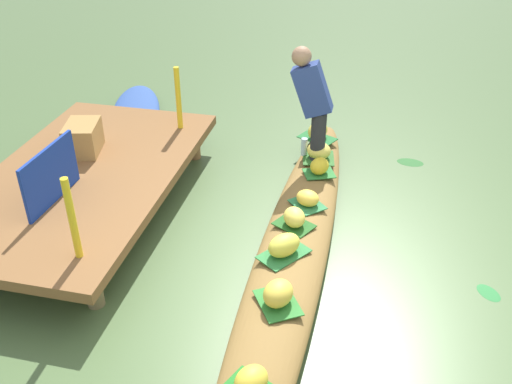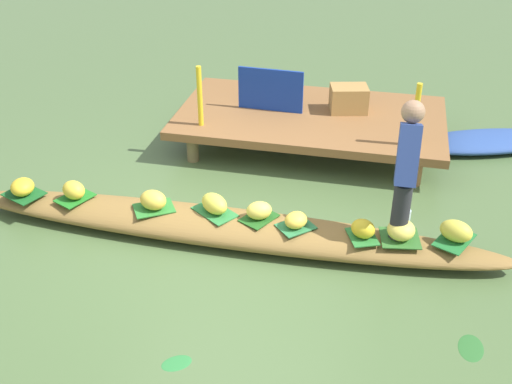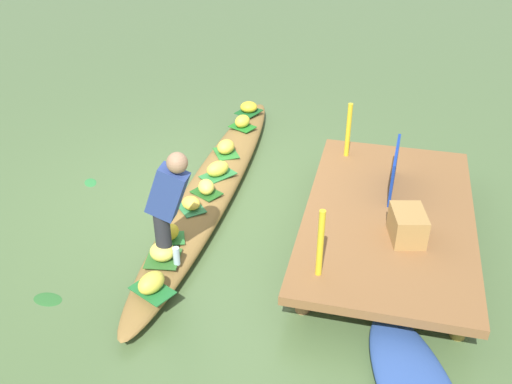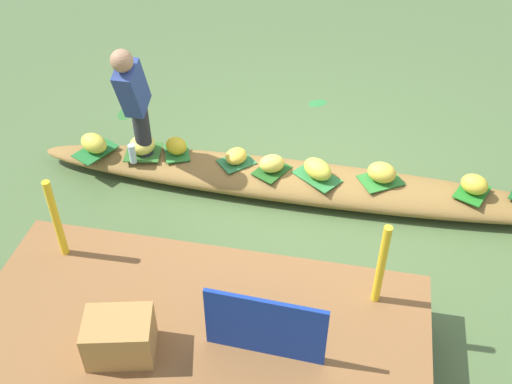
% 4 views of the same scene
% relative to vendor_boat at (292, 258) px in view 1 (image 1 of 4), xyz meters
% --- Properties ---
extents(canal_water, '(40.00, 40.00, 0.00)m').
position_rel_vendor_boat_xyz_m(canal_water, '(0.00, 0.00, -0.12)').
color(canal_water, '#4C6639').
rests_on(canal_water, ground).
extents(dock_platform, '(3.20, 1.80, 0.41)m').
position_rel_vendor_boat_xyz_m(dock_platform, '(0.48, 2.18, 0.23)').
color(dock_platform, brown).
rests_on(dock_platform, ground).
extents(vendor_boat, '(5.36, 0.63, 0.24)m').
position_rel_vendor_boat_xyz_m(vendor_boat, '(0.00, 0.00, 0.00)').
color(vendor_boat, olive).
rests_on(vendor_boat, ground).
extents(moored_boat, '(2.03, 1.25, 0.17)m').
position_rel_vendor_boat_xyz_m(moored_boat, '(2.62, 2.56, -0.04)').
color(moored_boat, '#2E4D94').
rests_on(moored_boat, ground).
extents(leaf_mat_0, '(0.41, 0.48, 0.01)m').
position_rel_vendor_boat_xyz_m(leaf_mat_0, '(2.10, 0.07, 0.13)').
color(leaf_mat_0, '#206B2E').
rests_on(leaf_mat_0, vendor_boat).
extents(banana_bunch_0, '(0.35, 0.29, 0.19)m').
position_rel_vendor_boat_xyz_m(banana_bunch_0, '(2.10, 0.07, 0.22)').
color(banana_bunch_0, yellow).
rests_on(banana_bunch_0, vendor_boat).
extents(banana_bunch_1, '(0.31, 0.28, 0.18)m').
position_rel_vendor_boat_xyz_m(banana_bunch_1, '(-1.55, -0.01, 0.22)').
color(banana_bunch_1, yellow).
rests_on(banana_bunch_1, vendor_boat).
extents(leaf_mat_3, '(0.50, 0.46, 0.01)m').
position_rel_vendor_boat_xyz_m(leaf_mat_3, '(-0.12, 0.05, 0.13)').
color(leaf_mat_3, '#2E7C3A').
rests_on(leaf_mat_3, vendor_boat).
extents(banana_bunch_3, '(0.36, 0.34, 0.19)m').
position_rel_vendor_boat_xyz_m(banana_bunch_3, '(-0.12, 0.05, 0.22)').
color(banana_bunch_3, yellow).
rests_on(banana_bunch_3, vendor_boat).
extents(leaf_mat_4, '(0.39, 0.38, 0.01)m').
position_rel_vendor_boat_xyz_m(leaf_mat_4, '(1.62, -0.01, 0.13)').
color(leaf_mat_4, '#2E6427').
rests_on(leaf_mat_4, vendor_boat).
extents(banana_bunch_4, '(0.30, 0.30, 0.18)m').
position_rel_vendor_boat_xyz_m(banana_bunch_4, '(1.62, -0.01, 0.22)').
color(banana_bunch_4, '#E8D154').
rests_on(banana_bunch_4, vendor_boat).
extents(leaf_mat_5, '(0.40, 0.40, 0.01)m').
position_rel_vendor_boat_xyz_m(leaf_mat_5, '(0.68, -0.03, 0.13)').
color(leaf_mat_5, '#2E7943').
rests_on(leaf_mat_5, vendor_boat).
extents(banana_bunch_5, '(0.28, 0.29, 0.14)m').
position_rel_vendor_boat_xyz_m(banana_bunch_5, '(0.68, -0.03, 0.20)').
color(banana_bunch_5, yellow).
rests_on(banana_bunch_5, vendor_boat).
extents(leaf_mat_6, '(0.34, 0.38, 0.01)m').
position_rel_vendor_boat_xyz_m(leaf_mat_6, '(1.29, -0.06, 0.13)').
color(leaf_mat_6, '#2B7530').
rests_on(leaf_mat_6, vendor_boat).
extents(banana_bunch_6, '(0.28, 0.26, 0.17)m').
position_rel_vendor_boat_xyz_m(banana_bunch_6, '(1.29, -0.06, 0.21)').
color(banana_bunch_6, gold).
rests_on(banana_bunch_6, vendor_boat).
extents(leaf_mat_7, '(0.47, 0.44, 0.01)m').
position_rel_vendor_boat_xyz_m(leaf_mat_7, '(-0.71, -0.02, 0.13)').
color(leaf_mat_7, '#2E7C2F').
rests_on(leaf_mat_7, vendor_boat).
extents(banana_bunch_7, '(0.32, 0.28, 0.19)m').
position_rel_vendor_boat_xyz_m(banana_bunch_7, '(-0.71, -0.02, 0.22)').
color(banana_bunch_7, yellow).
rests_on(banana_bunch_7, vendor_boat).
extents(leaf_mat_8, '(0.38, 0.41, 0.01)m').
position_rel_vendor_boat_xyz_m(leaf_mat_8, '(0.32, 0.04, 0.13)').
color(leaf_mat_8, '#215A1D').
rests_on(leaf_mat_8, vendor_boat).
extents(banana_bunch_8, '(0.30, 0.27, 0.17)m').
position_rel_vendor_boat_xyz_m(banana_bunch_8, '(0.32, 0.04, 0.21)').
color(banana_bunch_8, '#F9DB54').
rests_on(banana_bunch_8, vendor_boat).
extents(vendor_person, '(0.20, 0.44, 1.23)m').
position_rel_vendor_boat_xyz_m(vendor_person, '(1.59, 0.09, 0.82)').
color(vendor_person, '#28282D').
rests_on(vendor_person, vendor_boat).
extents(water_bottle, '(0.07, 0.07, 0.20)m').
position_rel_vendor_boat_xyz_m(water_bottle, '(1.66, 0.16, 0.22)').
color(water_bottle, silver).
rests_on(water_bottle, vendor_boat).
extents(market_banner, '(0.80, 0.06, 0.52)m').
position_rel_vendor_boat_xyz_m(market_banner, '(-0.02, 2.18, 0.55)').
color(market_banner, navy).
rests_on(market_banner, dock_platform).
extents(railing_post_west, '(0.06, 0.06, 0.71)m').
position_rel_vendor_boat_xyz_m(railing_post_west, '(-0.72, 1.58, 0.65)').
color(railing_post_west, yellow).
rests_on(railing_post_west, dock_platform).
extents(railing_post_east, '(0.06, 0.06, 0.71)m').
position_rel_vendor_boat_xyz_m(railing_post_east, '(1.68, 1.58, 0.65)').
color(railing_post_east, yellow).
rests_on(railing_post_east, dock_platform).
extents(produce_crate, '(0.50, 0.41, 0.31)m').
position_rel_vendor_boat_xyz_m(produce_crate, '(0.91, 2.36, 0.45)').
color(produce_crate, '#A57B41').
rests_on(produce_crate, dock_platform).
extents(drifting_plant_0, '(0.21, 0.31, 0.01)m').
position_rel_vendor_boat_xyz_m(drifting_plant_0, '(2.21, -1.01, -0.12)').
color(drifting_plant_0, '#2A6229').
rests_on(drifting_plant_0, ground).
extents(drifting_plant_1, '(0.28, 0.26, 0.01)m').
position_rel_vendor_boat_xyz_m(drifting_plant_1, '(0.06, -1.66, -0.12)').
color(drifting_plant_1, '#2C7C39').
rests_on(drifting_plant_1, ground).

